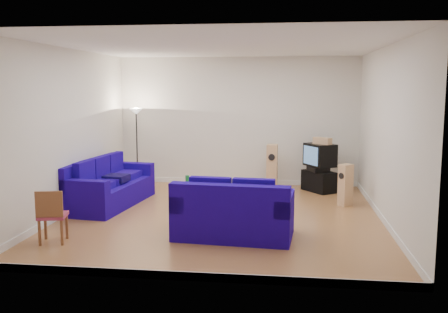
# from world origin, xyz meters

# --- Properties ---
(room) EXTENTS (6.01, 6.51, 3.21)m
(room) POSITION_xyz_m (0.00, 0.00, 1.54)
(room) COLOR brown
(room) RESTS_ON ground
(sofa_three_seat) EXTENTS (1.34, 2.56, 0.95)m
(sofa_three_seat) POSITION_xyz_m (-2.52, 0.63, 0.35)
(sofa_three_seat) COLOR #140270
(sofa_three_seat) RESTS_ON ground
(sofa_loveseat) EXTENTS (1.99, 1.22, 0.95)m
(sofa_loveseat) POSITION_xyz_m (0.37, -1.33, 0.36)
(sofa_loveseat) COLOR #140270
(sofa_loveseat) RESTS_ON ground
(coffee_table) EXTENTS (1.19, 0.93, 0.39)m
(coffee_table) POSITION_xyz_m (-0.48, 0.24, 0.33)
(coffee_table) COLOR tan
(coffee_table) RESTS_ON ground
(bottle) EXTENTS (0.11, 0.11, 0.33)m
(bottle) POSITION_xyz_m (-0.73, 0.34, 0.55)
(bottle) COLOR #197233
(bottle) RESTS_ON coffee_table
(tissue_box) EXTENTS (0.23, 0.24, 0.09)m
(tissue_box) POSITION_xyz_m (-0.43, 0.22, 0.43)
(tissue_box) COLOR green
(tissue_box) RESTS_ON coffee_table
(red_canister) EXTENTS (0.14, 0.14, 0.14)m
(red_canister) POSITION_xyz_m (-0.27, 0.36, 0.46)
(red_canister) COLOR red
(red_canister) RESTS_ON coffee_table
(remote) EXTENTS (0.16, 0.09, 0.02)m
(remote) POSITION_xyz_m (-0.16, 0.09, 0.40)
(remote) COLOR black
(remote) RESTS_ON coffee_table
(tv_stand) EXTENTS (0.83, 0.90, 0.49)m
(tv_stand) POSITION_xyz_m (2.00, 2.55, 0.24)
(tv_stand) COLOR black
(tv_stand) RESTS_ON ground
(av_receiver) EXTENTS (0.54, 0.59, 0.11)m
(av_receiver) POSITION_xyz_m (1.97, 2.51, 0.54)
(av_receiver) COLOR black
(av_receiver) RESTS_ON tv_stand
(television) EXTENTS (0.79, 0.86, 0.54)m
(television) POSITION_xyz_m (2.01, 2.60, 0.87)
(television) COLOR black
(television) RESTS_ON av_receiver
(centre_speaker) EXTENTS (0.44, 0.42, 0.15)m
(centre_speaker) POSITION_xyz_m (2.05, 2.51, 1.21)
(centre_speaker) COLOR tan
(centre_speaker) RESTS_ON television
(speaker_left) EXTENTS (0.27, 0.35, 1.09)m
(speaker_left) POSITION_xyz_m (0.88, 2.70, 0.54)
(speaker_left) COLOR tan
(speaker_left) RESTS_ON ground
(speaker_right) EXTENTS (0.33, 0.32, 0.87)m
(speaker_right) POSITION_xyz_m (2.45, 1.16, 0.44)
(speaker_right) COLOR tan
(speaker_right) RESTS_ON ground
(floor_lamp) EXTENTS (0.33, 0.33, 1.94)m
(floor_lamp) POSITION_xyz_m (-2.45, 2.64, 1.60)
(floor_lamp) COLOR black
(floor_lamp) RESTS_ON ground
(dining_chair) EXTENTS (0.49, 0.49, 0.87)m
(dining_chair) POSITION_xyz_m (-2.44, -2.00, 0.48)
(dining_chair) COLOR brown
(dining_chair) RESTS_ON ground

